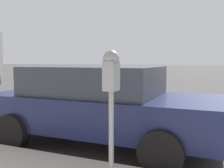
# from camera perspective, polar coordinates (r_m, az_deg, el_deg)

# --- Properties ---
(ground_plane) EXTENTS (220.00, 220.00, 0.00)m
(ground_plane) POSITION_cam_1_polar(r_m,az_deg,el_deg) (5.82, 10.49, -10.64)
(ground_plane) COLOR #3D3A3A
(parking_meter) EXTENTS (0.21, 0.19, 1.55)m
(parking_meter) POSITION_cam_1_polar(r_m,az_deg,el_deg) (3.01, -0.17, 0.47)
(parking_meter) COLOR gray
(parking_meter) RESTS_ON sidewalk
(car_navy) EXTENTS (2.07, 4.26, 1.46)m
(car_navy) POSITION_cam_1_polar(r_m,az_deg,el_deg) (4.93, -2.58, -4.19)
(car_navy) COLOR #14193D
(car_navy) RESTS_ON ground_plane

